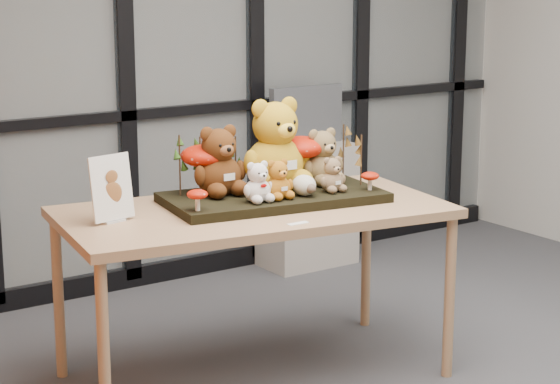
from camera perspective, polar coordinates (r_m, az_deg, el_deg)
room_shell at (r=4.20m, az=11.98°, el=9.23°), size 5.00×5.00×5.00m
glass_partition at (r=6.19m, az=-4.94°, el=8.02°), size 4.90×0.06×2.78m
display_table at (r=4.66m, az=-1.50°, el=-1.66°), size 1.87×1.14×0.82m
diorama_tray at (r=4.75m, az=-0.37°, el=-0.31°), size 1.08×0.66×0.04m
bear_pooh_yellow at (r=4.81m, az=-0.30°, el=3.01°), size 0.41×0.38×0.48m
bear_brown_medium at (r=4.69m, az=-3.48°, el=2.00°), size 0.31×0.29×0.36m
bear_tan_back at (r=4.92m, az=2.38°, el=2.18°), size 0.26×0.24×0.30m
bear_small_yellow at (r=4.61m, az=-0.12°, el=0.85°), size 0.17×0.16×0.20m
bear_white_bow at (r=4.55m, az=-1.27°, el=0.70°), size 0.18×0.16×0.20m
bear_beige_small at (r=4.76m, az=2.95°, el=1.11°), size 0.16×0.15×0.18m
plush_cream_hedgehog at (r=4.68m, az=1.37°, el=0.44°), size 0.09×0.09×0.11m
mushroom_back_left at (r=4.73m, az=-4.26°, el=1.44°), size 0.23×0.23×0.25m
mushroom_back_right at (r=4.92m, az=1.18°, el=1.94°), size 0.23×0.23×0.26m
mushroom_front_left at (r=4.41m, az=-4.67°, el=-0.40°), size 0.09×0.09×0.10m
mushroom_front_right at (r=4.82m, az=5.08°, el=0.68°), size 0.09×0.09×0.10m
sprig_green_far_left at (r=4.68m, az=-5.66°, el=1.50°), size 0.05×0.05×0.29m
sprig_green_mid_left at (r=4.78m, az=-4.51°, el=1.59°), size 0.05×0.05×0.26m
sprig_dry_far_right at (r=5.01m, az=3.58°, el=2.24°), size 0.05×0.05×0.28m
sprig_dry_mid_right at (r=4.91m, az=4.59°, el=1.81°), size 0.05×0.05×0.25m
sprig_green_centre at (r=4.86m, az=-2.51°, el=1.72°), size 0.05×0.05×0.25m
sign_holder at (r=4.42m, az=-9.44°, el=0.05°), size 0.21×0.08×0.29m
label_card at (r=4.36m, az=1.02°, el=-1.78°), size 0.10×0.03×0.00m
cabinet at (r=6.55m, az=1.55°, el=-0.73°), size 0.59×0.35×0.79m
monitor at (r=6.46m, az=1.49°, el=4.33°), size 0.53×0.06×0.37m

